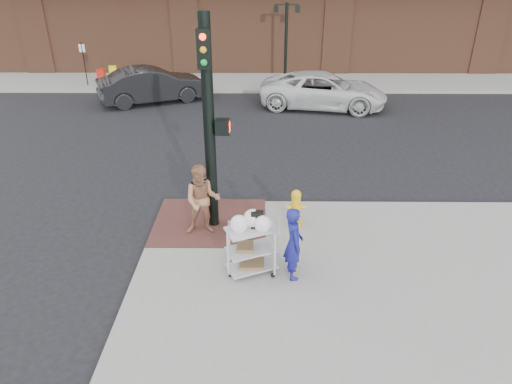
{
  "coord_description": "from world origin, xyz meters",
  "views": [
    {
      "loc": [
        0.65,
        -9.04,
        6.06
      ],
      "look_at": [
        0.56,
        0.4,
        1.25
      ],
      "focal_mm": 32.0,
      "sensor_mm": 36.0,
      "label": 1
    }
  ],
  "objects_px": {
    "woman_blue": "(294,243)",
    "sedan_dark": "(153,85)",
    "lamp_post": "(286,34)",
    "utility_cart": "(252,245)",
    "minivan_white": "(324,91)",
    "pedestrian_tan": "(202,200)",
    "traffic_signal_pole": "(210,122)",
    "fire_hydrant": "(296,208)"
  },
  "relations": [
    {
      "from": "traffic_signal_pole",
      "to": "pedestrian_tan",
      "type": "distance_m",
      "value": 1.85
    },
    {
      "from": "utility_cart",
      "to": "fire_hydrant",
      "type": "xyz_separation_m",
      "value": [
        1.05,
        1.9,
        -0.15
      ]
    },
    {
      "from": "utility_cart",
      "to": "fire_hydrant",
      "type": "bearing_deg",
      "value": 61.12
    },
    {
      "from": "sedan_dark",
      "to": "utility_cart",
      "type": "distance_m",
      "value": 14.32
    },
    {
      "from": "woman_blue",
      "to": "minivan_white",
      "type": "distance_m",
      "value": 12.99
    },
    {
      "from": "pedestrian_tan",
      "to": "fire_hydrant",
      "type": "distance_m",
      "value": 2.29
    },
    {
      "from": "traffic_signal_pole",
      "to": "sedan_dark",
      "type": "distance_m",
      "value": 12.36
    },
    {
      "from": "traffic_signal_pole",
      "to": "pedestrian_tan",
      "type": "xyz_separation_m",
      "value": [
        -0.22,
        -0.37,
        -1.8
      ]
    },
    {
      "from": "woman_blue",
      "to": "minivan_white",
      "type": "bearing_deg",
      "value": -18.04
    },
    {
      "from": "lamp_post",
      "to": "utility_cart",
      "type": "distance_m",
      "value": 17.3
    },
    {
      "from": "fire_hydrant",
      "to": "traffic_signal_pole",
      "type": "bearing_deg",
      "value": 179.61
    },
    {
      "from": "sedan_dark",
      "to": "fire_hydrant",
      "type": "relative_size",
      "value": 5.15
    },
    {
      "from": "traffic_signal_pole",
      "to": "woman_blue",
      "type": "height_order",
      "value": "traffic_signal_pole"
    },
    {
      "from": "woman_blue",
      "to": "sedan_dark",
      "type": "distance_m",
      "value": 14.77
    },
    {
      "from": "woman_blue",
      "to": "sedan_dark",
      "type": "relative_size",
      "value": 0.32
    },
    {
      "from": "minivan_white",
      "to": "woman_blue",
      "type": "bearing_deg",
      "value": -179.69
    },
    {
      "from": "woman_blue",
      "to": "minivan_white",
      "type": "relative_size",
      "value": 0.28
    },
    {
      "from": "sedan_dark",
      "to": "lamp_post",
      "type": "bearing_deg",
      "value": -84.67
    },
    {
      "from": "minivan_white",
      "to": "pedestrian_tan",
      "type": "bearing_deg",
      "value": 169.2
    },
    {
      "from": "traffic_signal_pole",
      "to": "utility_cart",
      "type": "distance_m",
      "value": 2.96
    },
    {
      "from": "woman_blue",
      "to": "utility_cart",
      "type": "height_order",
      "value": "woman_blue"
    },
    {
      "from": "traffic_signal_pole",
      "to": "fire_hydrant",
      "type": "relative_size",
      "value": 5.15
    },
    {
      "from": "traffic_signal_pole",
      "to": "woman_blue",
      "type": "xyz_separation_m",
      "value": [
        1.82,
        -2.06,
        -1.88
      ]
    },
    {
      "from": "traffic_signal_pole",
      "to": "sedan_dark",
      "type": "xyz_separation_m",
      "value": [
        -3.94,
        11.54,
        -2.01
      ]
    },
    {
      "from": "lamp_post",
      "to": "fire_hydrant",
      "type": "relative_size",
      "value": 4.12
    },
    {
      "from": "sedan_dark",
      "to": "fire_hydrant",
      "type": "bearing_deg",
      "value": -177.25
    },
    {
      "from": "traffic_signal_pole",
      "to": "woman_blue",
      "type": "distance_m",
      "value": 3.33
    },
    {
      "from": "lamp_post",
      "to": "pedestrian_tan",
      "type": "height_order",
      "value": "lamp_post"
    },
    {
      "from": "fire_hydrant",
      "to": "lamp_post",
      "type": "bearing_deg",
      "value": 88.26
    },
    {
      "from": "pedestrian_tan",
      "to": "minivan_white",
      "type": "bearing_deg",
      "value": 66.52
    },
    {
      "from": "minivan_white",
      "to": "fire_hydrant",
      "type": "distance_m",
      "value": 10.94
    },
    {
      "from": "fire_hydrant",
      "to": "pedestrian_tan",
      "type": "bearing_deg",
      "value": -170.85
    },
    {
      "from": "utility_cart",
      "to": "pedestrian_tan",
      "type": "bearing_deg",
      "value": 127.62
    },
    {
      "from": "minivan_white",
      "to": "sedan_dark",
      "type": "bearing_deg",
      "value": 94.3
    },
    {
      "from": "lamp_post",
      "to": "fire_hydrant",
      "type": "distance_m",
      "value": 15.38
    },
    {
      "from": "traffic_signal_pole",
      "to": "fire_hydrant",
      "type": "xyz_separation_m",
      "value": [
        2.01,
        -0.01,
        -2.19
      ]
    },
    {
      "from": "woman_blue",
      "to": "utility_cart",
      "type": "bearing_deg",
      "value": 71.61
    },
    {
      "from": "sedan_dark",
      "to": "minivan_white",
      "type": "distance_m",
      "value": 7.99
    },
    {
      "from": "lamp_post",
      "to": "minivan_white",
      "type": "xyz_separation_m",
      "value": [
        1.53,
        -4.48,
        -1.83
      ]
    },
    {
      "from": "traffic_signal_pole",
      "to": "utility_cart",
      "type": "height_order",
      "value": "traffic_signal_pole"
    },
    {
      "from": "lamp_post",
      "to": "traffic_signal_pole",
      "type": "bearing_deg",
      "value": -99.24
    },
    {
      "from": "lamp_post",
      "to": "utility_cart",
      "type": "xyz_separation_m",
      "value": [
        -1.51,
        -17.14,
        -1.82
      ]
    }
  ]
}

